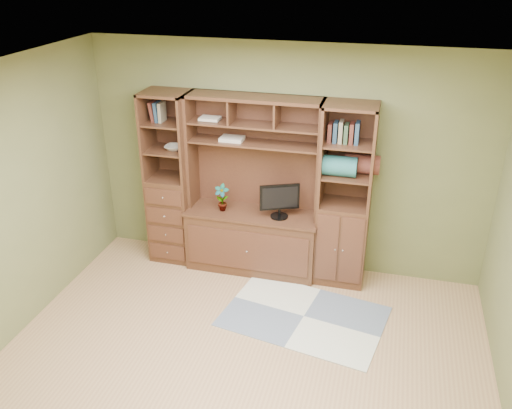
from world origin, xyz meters
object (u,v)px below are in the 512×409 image
(left_tower, at_px, (170,179))
(right_tower, at_px, (345,197))
(monitor, at_px, (280,195))
(center_hutch, at_px, (252,189))

(left_tower, relative_size, right_tower, 1.00)
(right_tower, distance_m, monitor, 0.71)
(left_tower, distance_m, right_tower, 2.02)
(center_hutch, height_order, left_tower, same)
(center_hutch, height_order, monitor, center_hutch)
(left_tower, relative_size, monitor, 3.77)
(monitor, bearing_deg, right_tower, -17.45)
(right_tower, xyz_separation_m, monitor, (-0.70, -0.07, -0.02))
(monitor, bearing_deg, left_tower, 153.22)
(center_hutch, bearing_deg, left_tower, 177.71)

